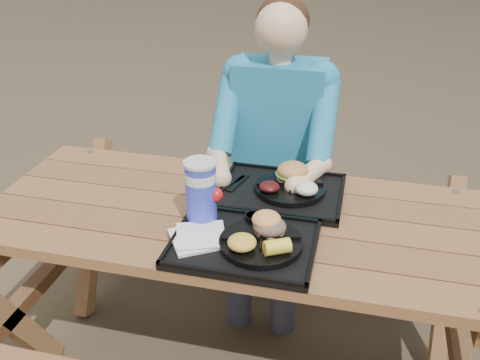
# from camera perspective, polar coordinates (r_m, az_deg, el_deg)

# --- Properties ---
(picnic_table) EXTENTS (1.80, 1.49, 0.75)m
(picnic_table) POSITION_cam_1_polar(r_m,az_deg,el_deg) (2.09, 0.00, -12.31)
(picnic_table) COLOR #999999
(picnic_table) RESTS_ON ground
(tray_near) EXTENTS (0.45, 0.35, 0.02)m
(tray_near) POSITION_cam_1_polar(r_m,az_deg,el_deg) (1.69, 0.41, -6.93)
(tray_near) COLOR black
(tray_near) RESTS_ON picnic_table
(tray_far) EXTENTS (0.45, 0.35, 0.02)m
(tray_far) POSITION_cam_1_polar(r_m,az_deg,el_deg) (1.98, 4.40, -1.41)
(tray_far) COLOR black
(tray_far) RESTS_ON picnic_table
(plate_near) EXTENTS (0.26, 0.26, 0.02)m
(plate_near) POSITION_cam_1_polar(r_m,az_deg,el_deg) (1.67, 2.23, -6.71)
(plate_near) COLOR black
(plate_near) RESTS_ON tray_near
(plate_far) EXTENTS (0.26, 0.26, 0.02)m
(plate_far) POSITION_cam_1_polar(r_m,az_deg,el_deg) (1.97, 5.33, -0.86)
(plate_far) COLOR black
(plate_far) RESTS_ON tray_far
(napkin_stack) EXTENTS (0.22, 0.22, 0.02)m
(napkin_stack) POSITION_cam_1_polar(r_m,az_deg,el_deg) (1.70, -4.61, -6.13)
(napkin_stack) COLOR white
(napkin_stack) RESTS_ON tray_near
(soda_cup) EXTENTS (0.10, 0.10, 0.21)m
(soda_cup) POSITION_cam_1_polar(r_m,az_deg,el_deg) (1.75, -4.18, -1.38)
(soda_cup) COLOR #1C29D2
(soda_cup) RESTS_ON tray_near
(condiment_bbq) EXTENTS (0.06, 0.06, 0.03)m
(condiment_bbq) POSITION_cam_1_polar(r_m,az_deg,el_deg) (1.77, 1.40, -4.20)
(condiment_bbq) COLOR black
(condiment_bbq) RESTS_ON tray_near
(condiment_mustard) EXTENTS (0.05, 0.05, 0.03)m
(condiment_mustard) POSITION_cam_1_polar(r_m,az_deg,el_deg) (1.77, 3.18, -4.24)
(condiment_mustard) COLOR yellow
(condiment_mustard) RESTS_ON tray_near
(sandwich) EXTENTS (0.10, 0.10, 0.10)m
(sandwich) POSITION_cam_1_polar(r_m,az_deg,el_deg) (1.67, 3.20, -4.10)
(sandwich) COLOR #E59551
(sandwich) RESTS_ON plate_near
(mac_cheese) EXTENTS (0.09, 0.09, 0.04)m
(mac_cheese) POSITION_cam_1_polar(r_m,az_deg,el_deg) (1.61, 0.21, -6.68)
(mac_cheese) COLOR gold
(mac_cheese) RESTS_ON plate_near
(corn_cob) EXTENTS (0.11, 0.11, 0.05)m
(corn_cob) POSITION_cam_1_polar(r_m,az_deg,el_deg) (1.59, 3.99, -7.12)
(corn_cob) COLOR yellow
(corn_cob) RESTS_ON plate_near
(cutlery_far) EXTENTS (0.06, 0.15, 0.01)m
(cutlery_far) POSITION_cam_1_polar(r_m,az_deg,el_deg) (2.01, -0.23, -0.31)
(cutlery_far) COLOR black
(cutlery_far) RESTS_ON tray_far
(burger) EXTENTS (0.12, 0.12, 0.11)m
(burger) POSITION_cam_1_polar(r_m,az_deg,el_deg) (1.99, 5.67, 1.38)
(burger) COLOR #C18144
(burger) RESTS_ON plate_far
(baked_beans) EXTENTS (0.07, 0.07, 0.03)m
(baked_beans) POSITION_cam_1_polar(r_m,az_deg,el_deg) (1.92, 3.15, -0.72)
(baked_beans) COLOR #410D0D
(baked_beans) RESTS_ON plate_far
(potato_salad) EXTENTS (0.08, 0.08, 0.05)m
(potato_salad) POSITION_cam_1_polar(r_m,az_deg,el_deg) (1.91, 7.09, -0.90)
(potato_salad) COLOR white
(potato_salad) RESTS_ON plate_far
(diner) EXTENTS (0.48, 0.84, 1.28)m
(diner) POSITION_cam_1_polar(r_m,az_deg,el_deg) (2.41, 3.91, 1.09)
(diner) COLOR teal
(diner) RESTS_ON ground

